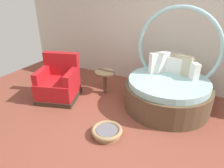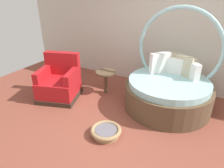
% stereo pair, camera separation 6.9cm
% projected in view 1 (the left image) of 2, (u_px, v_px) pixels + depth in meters
% --- Properties ---
extents(ground_plane, '(8.00, 8.00, 0.02)m').
position_uv_depth(ground_plane, '(126.00, 138.00, 3.26)').
color(ground_plane, brown).
extents(back_wall, '(8.00, 0.12, 2.65)m').
position_uv_depth(back_wall, '(170.00, 30.00, 4.48)').
color(back_wall, beige).
rests_on(back_wall, ground_plane).
extents(round_daybed, '(1.68, 1.68, 1.92)m').
position_uv_depth(round_daybed, '(168.00, 87.00, 4.01)').
color(round_daybed, brown).
rests_on(round_daybed, ground_plane).
extents(red_armchair, '(1.01, 1.01, 0.94)m').
position_uv_depth(red_armchair, '(59.00, 83.00, 4.33)').
color(red_armchair, '#38281E').
rests_on(red_armchair, ground_plane).
extents(pet_basket, '(0.51, 0.51, 0.13)m').
position_uv_depth(pet_basket, '(107.00, 132.00, 3.29)').
color(pet_basket, '#9E7F56').
rests_on(pet_basket, ground_plane).
extents(side_table, '(0.44, 0.44, 0.52)m').
position_uv_depth(side_table, '(105.00, 76.00, 4.47)').
color(side_table, brown).
rests_on(side_table, ground_plane).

